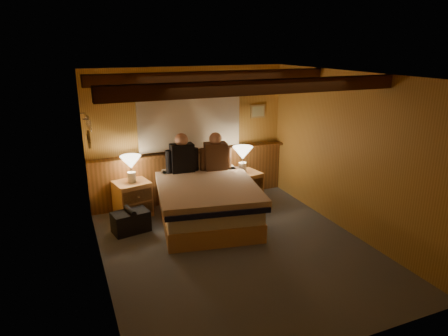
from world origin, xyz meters
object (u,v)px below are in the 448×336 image
lamp_left (131,164)px  lamp_right (243,155)px  person_right (216,154)px  nightstand_left (133,199)px  nightstand_right (245,187)px  bed (207,202)px  person_left (182,156)px  duffel_bag (131,221)px

lamp_left → lamp_right: (1.93, -0.16, -0.01)m
person_right → lamp_right: bearing=-3.2°
nightstand_left → lamp_left: 0.61m
nightstand_left → nightstand_right: bearing=-18.0°
bed → lamp_left: bearing=156.0°
person_right → person_left: bearing=178.6°
bed → nightstand_left: (-1.06, 0.72, -0.05)m
nightstand_left → lamp_left: bearing=-55.0°
nightstand_right → person_left: person_left is taller
lamp_left → person_right: (1.45, -0.07, 0.03)m
nightstand_left → duffel_bag: nightstand_left is taller
nightstand_right → lamp_right: lamp_right is taller
person_left → duffel_bag: (-1.03, -0.62, -0.77)m
nightstand_left → nightstand_right: (1.97, -0.21, -0.01)m
bed → lamp_left: lamp_left is taller
nightstand_left → person_left: person_left is taller
lamp_right → person_right: 0.49m
lamp_left → person_left: bearing=1.1°
nightstand_right → duffel_bag: (-2.12, -0.40, -0.11)m
lamp_left → duffel_bag: (-0.16, -0.60, -0.73)m
lamp_left → person_right: size_ratio=0.65×
lamp_right → duffel_bag: size_ratio=0.79×
lamp_right → person_left: 1.07m
lamp_right → person_right: size_ratio=0.69×
person_left → person_right: size_ratio=1.02×
nightstand_right → person_right: person_right is taller
nightstand_left → person_left: 1.09m
nightstand_left → lamp_right: (1.94, -0.17, 0.60)m
nightstand_left → bed: bearing=-46.1°
person_left → bed: bearing=-74.3°
nightstand_right → duffel_bag: size_ratio=1.00×
bed → duffel_bag: size_ratio=3.64×
nightstand_left → lamp_right: bearing=-17.2°
nightstand_left → nightstand_right: nightstand_left is taller
person_left → person_right: bearing=-6.9°
person_right → lamp_left: bearing=-175.4°
bed → nightstand_left: bed is taller
lamp_left → duffel_bag: size_ratio=0.75×
bed → lamp_right: (0.88, 0.54, 0.55)m
lamp_left → person_right: 1.45m
person_right → duffel_bag: size_ratio=1.15×
bed → nightstand_right: size_ratio=3.64×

